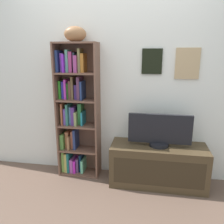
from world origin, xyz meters
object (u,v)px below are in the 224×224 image
at_px(tv_stand, 158,165).
at_px(television, 160,131).
at_px(football, 75,34).
at_px(bookshelf, 75,112).

distance_m(tv_stand, television, 0.43).
distance_m(football, tv_stand, 1.81).
height_order(football, television, football).
bearing_deg(bookshelf, television, -6.16).
xyz_separation_m(bookshelf, football, (0.05, -0.03, 0.93)).
height_order(bookshelf, football, football).
xyz_separation_m(bookshelf, tv_stand, (1.05, -0.11, -0.58)).
bearing_deg(television, bookshelf, 173.84).
bearing_deg(tv_stand, bookshelf, 173.77).
xyz_separation_m(tv_stand, television, (-0.00, 0.00, 0.43)).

